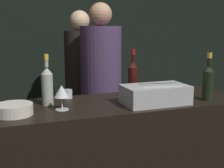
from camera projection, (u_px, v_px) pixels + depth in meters
The scene contains 10 objects.
wall_back_chalkboard at pixel (56, 35), 3.96m from camera, with size 6.40×0.06×2.80m.
ice_bin_with_bottles at pixel (156, 93), 2.05m from camera, with size 0.42×0.25×0.13m.
bowl_white at pixel (14, 109), 1.80m from camera, with size 0.22×0.22×0.06m.
wine_glass at pixel (62, 92), 1.89m from camera, with size 0.09×0.09×0.15m.
candle_votive at pixel (67, 94), 2.21m from camera, with size 0.07×0.07×0.06m.
red_wine_bottle_tall at pixel (133, 77), 2.31m from camera, with size 0.07×0.07×0.34m.
rose_wine_bottle at pixel (47, 85), 2.01m from camera, with size 0.08×0.08×0.33m.
champagne_bottle at pixel (208, 81), 2.14m from camera, with size 0.07×0.07×0.33m.
person_in_hoodie at pixel (81, 80), 3.36m from camera, with size 0.33×0.33×1.68m.
person_blond_tee at pixel (101, 86), 2.94m from camera, with size 0.38×0.38×1.73m.
Camera 1 is at (-0.72, -1.61, 1.53)m, focal length 50.00 mm.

